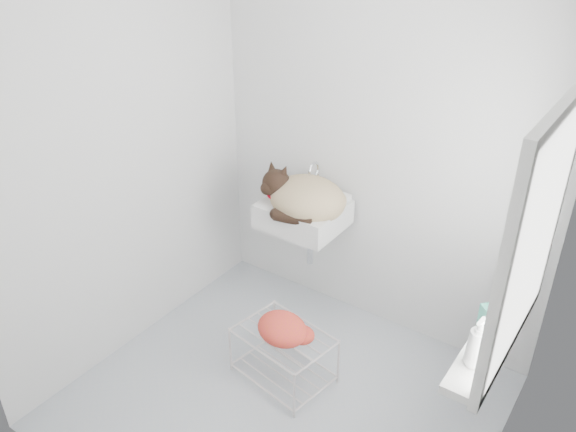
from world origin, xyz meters
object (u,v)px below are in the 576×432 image
Objects in this scene: bottle_a at (473,364)px; bottle_c at (502,316)px; cat at (303,198)px; wire_rack at (284,356)px; sink at (303,203)px; bottle_b at (490,335)px.

bottle_a is 0.37m from bottle_c.
wire_rack is at bearing -62.49° from cat.
bottle_a reaches higher than wire_rack.
bottle_a is (1.35, -0.79, 0.00)m from sink.
sink is 2.97× the size of bottle_c.
bottle_b is (0.00, 0.22, 0.00)m from bottle_a.
bottle_b is at bearing -90.00° from bottle_c.
bottle_b is at bearing 90.00° from bottle_a.
cat reaches higher than sink.
cat is 2.64× the size of bottle_a.
sink is 2.49× the size of bottle_a.
sink is at bearing 113.67° from wire_rack.
cat is 2.40× the size of bottle_b.
bottle_c is (0.00, 0.16, 0.00)m from bottle_b.
bottle_a is 1.20× the size of bottle_c.
wire_rack is 1.32m from bottle_c.
bottle_a is (1.34, -0.77, -0.04)m from cat.
wire_rack is 1.32m from bottle_a.
wire_rack is 3.19× the size of bottle_c.
sink and bottle_a have the same top height.
bottle_b reaches higher than wire_rack.
cat is at bearing 163.54° from bottle_c.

